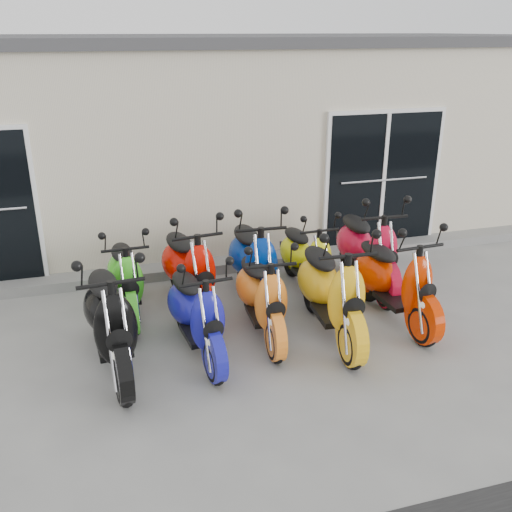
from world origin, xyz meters
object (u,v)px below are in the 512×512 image
object	(u,v)px
scooter_front_orange_b	(331,279)
scooter_back_green	(125,268)
scooter_front_red	(395,269)
scooter_back_red	(188,258)
scooter_back_yellow	(307,249)
scooter_front_blue	(196,302)
scooter_back_blue	(253,251)
scooter_front_orange_a	(261,285)
scooter_back_extra	(368,239)
scooter_front_black	(109,306)

from	to	relation	value
scooter_front_orange_b	scooter_back_green	xyz separation A→B (m)	(-2.28, 1.27, -0.11)
scooter_front_red	scooter_back_red	size ratio (longest dim) A/B	0.98
scooter_front_red	scooter_back_yellow	world-z (taller)	scooter_front_red
scooter_front_blue	scooter_front_orange_b	distance (m)	1.61
scooter_back_green	scooter_back_blue	xyz separation A→B (m)	(1.65, -0.13, 0.09)
scooter_front_orange_a	scooter_back_red	world-z (taller)	scooter_back_red
scooter_front_orange_a	scooter_front_red	distance (m)	1.70
scooter_back_yellow	scooter_front_orange_a	bearing A→B (deg)	-135.65
scooter_front_blue	scooter_back_green	xyz separation A→B (m)	(-0.68, 1.24, -0.01)
scooter_back_yellow	scooter_front_orange_b	bearing A→B (deg)	-101.03
scooter_front_blue	scooter_front_orange_b	size ratio (longest dim) A/B	0.88
scooter_back_extra	scooter_back_blue	bearing A→B (deg)	-176.65
scooter_front_black	scooter_front_red	xyz separation A→B (m)	(3.45, 0.14, -0.04)
scooter_front_orange_b	scooter_back_green	distance (m)	2.62
scooter_back_green	scooter_front_red	bearing A→B (deg)	-20.48
scooter_front_blue	scooter_front_red	bearing A→B (deg)	-3.35
scooter_front_red	scooter_back_red	xyz separation A→B (m)	(-2.41, 1.01, 0.02)
scooter_back_green	scooter_back_extra	bearing A→B (deg)	-3.43
scooter_front_blue	scooter_back_green	size ratio (longest dim) A/B	1.02
scooter_front_black	scooter_back_blue	size ratio (longest dim) A/B	1.01
scooter_front_orange_b	scooter_back_extra	bearing A→B (deg)	51.38
scooter_front_orange_a	scooter_front_orange_b	xyz separation A→B (m)	(0.78, -0.25, 0.09)
scooter_back_blue	scooter_back_extra	xyz separation A→B (m)	(1.67, 0.00, 0.00)
scooter_back_yellow	scooter_back_blue	bearing A→B (deg)	-172.29
scooter_front_black	scooter_front_red	world-z (taller)	scooter_front_black
scooter_front_black	scooter_back_green	distance (m)	1.29
scooter_front_red	scooter_back_yellow	bearing A→B (deg)	118.98
scooter_front_red	scooter_back_red	bearing A→B (deg)	153.50
scooter_front_black	scooter_front_orange_a	world-z (taller)	scooter_front_black
scooter_back_blue	scooter_back_yellow	size ratio (longest dim) A/B	1.17
scooter_back_extra	scooter_front_orange_b	bearing A→B (deg)	-128.97
scooter_back_green	scooter_back_blue	world-z (taller)	scooter_back_blue
scooter_front_black	scooter_front_red	size ratio (longest dim) A/B	1.06
scooter_front_orange_b	scooter_front_red	world-z (taller)	scooter_front_orange_b
scooter_front_blue	scooter_front_orange_a	xyz separation A→B (m)	(0.83, 0.23, 0.00)
scooter_front_blue	scooter_front_red	xyz separation A→B (m)	(2.53, 0.12, 0.05)
scooter_front_black	scooter_front_blue	world-z (taller)	scooter_front_black
scooter_front_orange_b	scooter_front_blue	bearing A→B (deg)	-177.34
scooter_back_blue	scooter_back_yellow	xyz separation A→B (m)	(0.82, 0.15, -0.11)
scooter_front_black	scooter_back_red	bearing A→B (deg)	43.02
scooter_front_orange_a	scooter_back_yellow	bearing A→B (deg)	49.41
scooter_front_red	scooter_back_yellow	size ratio (longest dim) A/B	1.12
scooter_front_blue	scooter_back_red	size ratio (longest dim) A/B	0.91
scooter_front_orange_a	scooter_back_extra	bearing A→B (deg)	28.43
scooter_front_red	scooter_front_black	bearing A→B (deg)	178.68
scooter_front_blue	scooter_back_blue	bearing A→B (deg)	42.62
scooter_back_blue	scooter_back_yellow	bearing A→B (deg)	13.72
scooter_front_blue	scooter_front_red	distance (m)	2.53
scooter_front_blue	scooter_back_blue	xyz separation A→B (m)	(0.98, 1.11, 0.08)
scooter_front_blue	scooter_back_yellow	distance (m)	2.19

